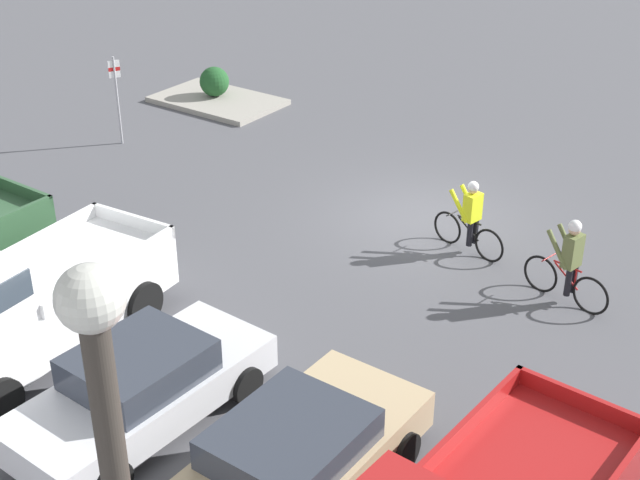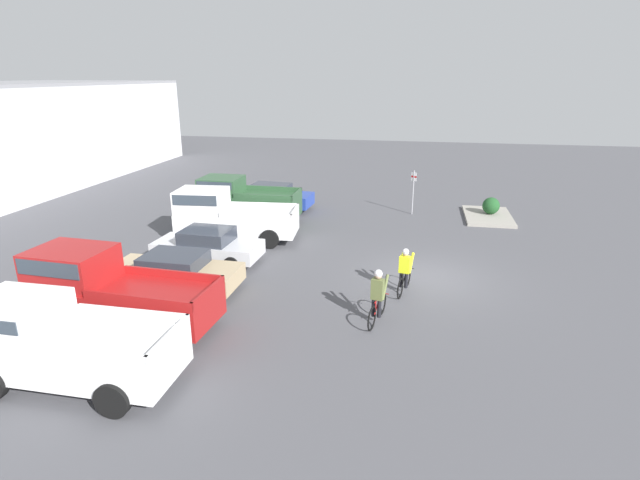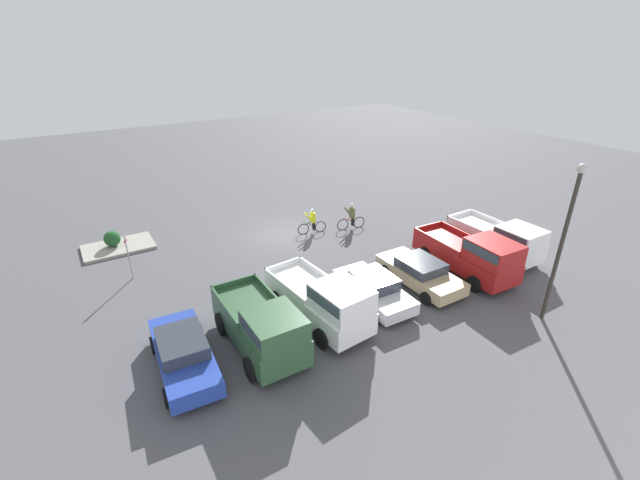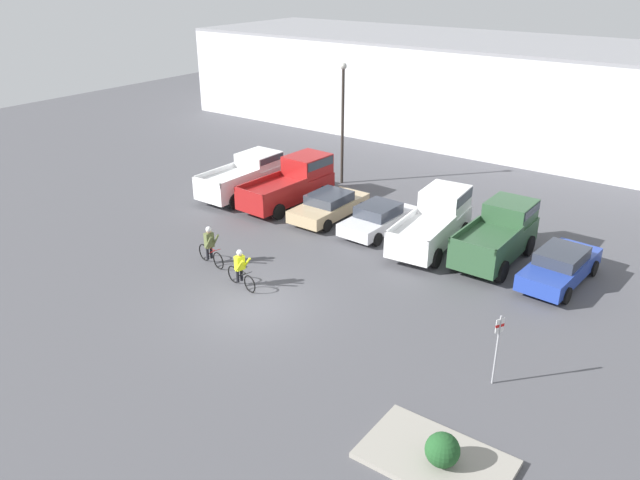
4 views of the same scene
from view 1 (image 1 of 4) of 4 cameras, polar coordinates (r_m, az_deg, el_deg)
The scene contains 9 objects.
ground_plane at distance 19.89m, azimuth 6.78°, elevation 1.35°, with size 80.00×80.00×0.00m, color #4C4C51.
sedan_0 at distance 12.21m, azimuth -1.90°, elevation -14.06°, with size 2.06×4.50×1.30m.
sedan_1 at distance 13.71m, azimuth -11.37°, elevation -9.20°, with size 2.07×4.28×1.34m.
pickup_truck_2 at distance 15.15m, azimuth -19.67°, elevation -4.19°, with size 2.49×5.43×2.30m.
cyclist_0 at distance 18.33m, azimuth 9.60°, elevation 1.45°, with size 1.78×0.54×1.60m.
cyclist_1 at distance 16.93m, azimuth 15.67°, elevation -1.34°, with size 1.80×0.54×1.72m.
fire_lane_sign at distance 23.99m, azimuth -12.88°, elevation 9.22°, with size 0.17×0.27×2.36m.
curb_island at distance 27.08m, azimuth -6.56°, elevation 8.85°, with size 3.71×2.35×0.15m, color gray.
shrub at distance 27.15m, azimuth -6.78°, elevation 10.04°, with size 0.88×0.88×0.88m.
Camera 1 is at (-8.33, 15.77, 8.81)m, focal length 50.00 mm.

